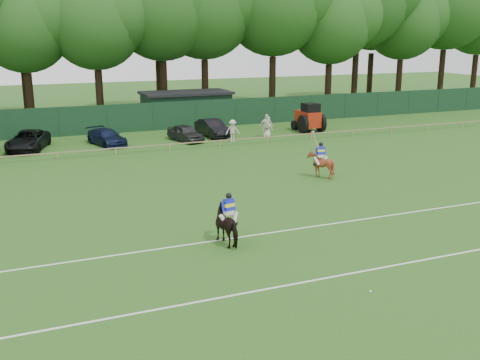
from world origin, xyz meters
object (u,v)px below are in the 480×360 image
hatch_grey (185,133)px  estate_black (212,128)px  polo_ball (370,291)px  spectator_mid (266,126)px  suv_black (28,140)px  sedan_navy (107,137)px  tractor (309,118)px  spectator_right (267,127)px  horse_chestnut (320,165)px  spectator_left (233,131)px  horse_dark (229,225)px  utility_shed (186,107)px

hatch_grey → estate_black: size_ratio=0.89×
polo_ball → spectator_mid: bearing=72.0°
suv_black → spectator_mid: 18.72m
sedan_navy → tractor: size_ratio=1.44×
tractor → sedan_navy: bearing=178.6°
spectator_right → tractor: tractor is taller
sedan_navy → spectator_right: spectator_right is taller
horse_chestnut → spectator_left: 12.84m
suv_black → sedan_navy: size_ratio=1.19×
horse_dark → polo_ball: bearing=103.7°
suv_black → estate_black: 14.60m
horse_dark → suv_black: horse_dark is taller
tractor → utility_shed: bearing=135.0°
suv_black → sedan_navy: (5.74, -0.40, -0.09)m
horse_dark → spectator_right: (11.88, 21.64, 0.08)m
suv_black → spectator_right: bearing=10.6°
estate_black → spectator_right: spectator_right is taller
horse_dark → spectator_right: 24.69m
horse_dark → sedan_navy: horse_dark is taller
spectator_right → sedan_navy: bearing=174.9°
horse_chestnut → tractor: bearing=-106.3°
horse_dark → polo_ball: size_ratio=21.07×
spectator_left → sedan_navy: bearing=176.5°
horse_chestnut → estate_black: bearing=-74.6°
horse_chestnut → estate_black: size_ratio=0.36×
hatch_grey → spectator_mid: bearing=-22.9°
estate_black → sedan_navy: bearing=177.5°
hatch_grey → suv_black: bearing=160.3°
hatch_grey → estate_black: estate_black is taller
spectator_left → spectator_mid: bearing=20.0°
polo_ball → tractor: 32.01m
hatch_grey → utility_shed: 9.41m
horse_chestnut → spectator_left: bearing=-76.9°
tractor → estate_black: bearing=174.7°
horse_chestnut → sedan_navy: bearing=-45.6°
suv_black → spectator_left: 15.59m
sedan_navy → utility_shed: bearing=25.1°
estate_black → polo_ball: (-4.98, -29.74, -0.68)m
sedan_navy → hatch_grey: hatch_grey is taller
spectator_right → horse_dark: bearing=-116.7°
spectator_left → utility_shed: 10.57m
sedan_navy → hatch_grey: size_ratio=1.11×
spectator_mid → tractor: (4.74, 1.29, 0.21)m
spectator_left → polo_ball: size_ratio=19.47×
suv_black → hatch_grey: bearing=11.3°
estate_black → horse_dark: bearing=-112.9°
suv_black → sedan_navy: suv_black is taller
spectator_right → tractor: 4.74m
horse_chestnut → tractor: size_ratio=0.53×
horse_dark → suv_black: size_ratio=0.37×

